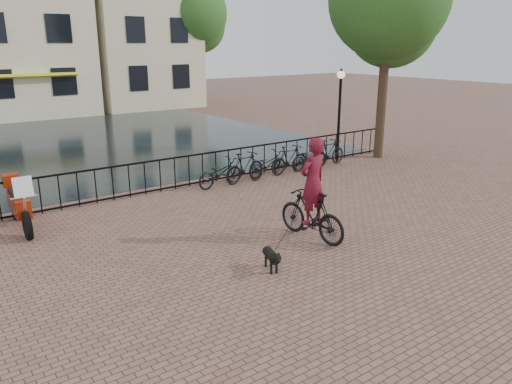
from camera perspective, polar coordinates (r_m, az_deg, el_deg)
ground at (r=9.58m, az=10.82°, el=-11.11°), size 100.00×100.00×0.00m
canal_water at (r=24.25m, az=-20.39°, el=5.16°), size 20.00×20.00×0.00m
railing at (r=15.58m, az=-10.89°, el=1.83°), size 20.00×0.05×1.02m
canal_house_mid at (r=36.36m, az=-26.50°, el=17.39°), size 8.00×9.50×11.80m
canal_house_right at (r=38.70m, az=-14.31°, el=19.54°), size 7.00×9.00×13.30m
tree_far_right at (r=37.52m, az=-7.18°, el=19.55°), size 4.76×4.76×8.76m
lamp_post at (r=19.06m, az=9.56°, el=10.33°), size 0.30×0.30×3.45m
cyclist at (r=11.50m, az=6.46°, el=-0.38°), size 0.93×2.10×2.81m
dog at (r=10.14m, az=1.74°, el=-7.59°), size 0.46×0.79×0.50m
motorcycle at (r=13.45m, az=-25.53°, el=-0.67°), size 0.59×2.21×1.57m
parked_bike_0 at (r=15.90m, az=-4.09°, el=2.20°), size 1.77×0.79×0.90m
parked_bike_1 at (r=16.40m, az=-1.28°, el=2.87°), size 1.72×0.72×1.00m
parked_bike_2 at (r=16.95m, az=1.36°, el=3.16°), size 1.78×0.83×0.90m
parked_bike_3 at (r=17.52m, az=3.84°, el=3.74°), size 1.69×0.56×1.00m
parked_bike_4 at (r=18.14m, az=6.15°, el=3.97°), size 1.74×0.67×0.90m
parked_bike_5 at (r=18.77m, az=8.32°, el=4.47°), size 1.70×0.62×1.00m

